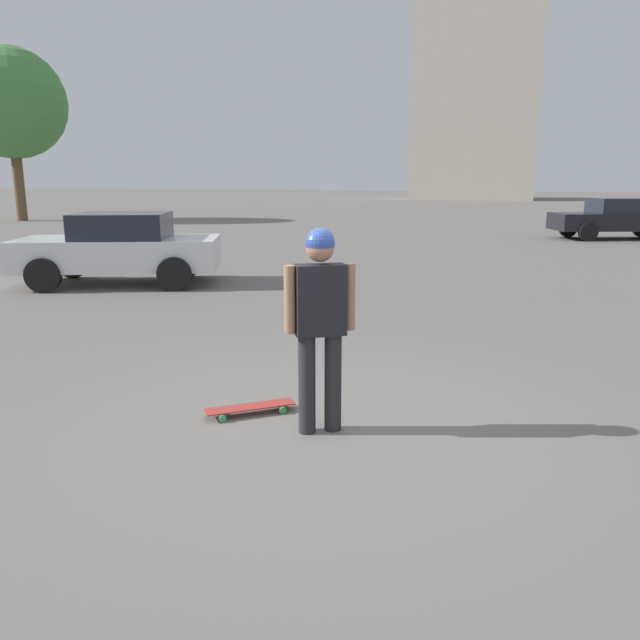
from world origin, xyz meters
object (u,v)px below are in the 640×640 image
Objects in this scene: skateboard at (250,408)px; car_parked_far at (618,218)px; car_parked_near at (120,247)px; person at (320,314)px.

car_parked_far is at bearing -144.58° from skateboard.
skateboard is at bearing 110.95° from car_parked_near.
person is at bearing 128.08° from skateboard.
car_parked_near is at bearing 32.00° from car_parked_far.
car_parked_far is (20.23, -5.44, 0.70)m from skateboard.
car_parked_far reaches higher than skateboard.
skateboard is at bearing 135.12° from person.
car_parked_near is 18.09m from car_parked_far.
person is 8.90m from car_parked_near.
car_parked_far is (14.26, -11.14, -0.01)m from car_parked_near.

